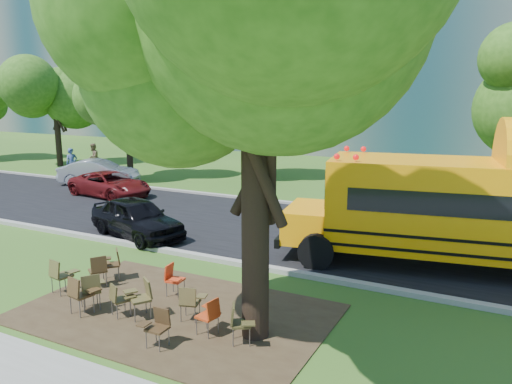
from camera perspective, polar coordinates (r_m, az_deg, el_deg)
The scene contains 28 objects.
ground at distance 12.92m, azimuth -11.56°, elevation -11.73°, with size 160.00×160.00×0.00m, color #2B5119.
dirt_patch at distance 11.99m, azimuth -9.24°, elevation -13.46°, with size 7.00×4.50×0.03m, color #382819.
asphalt_road at distance 18.57m, azimuth 2.01°, elevation -4.25°, with size 80.00×8.00×0.04m, color black.
kerb_near at distance 15.18m, azimuth -4.46°, elevation -7.69°, with size 80.00×0.25×0.14m, color gray.
kerb_far at distance 22.22m, azimuth 6.50°, elevation -1.55°, with size 80.00×0.25×0.14m, color gray.
building_main at distance 48.18m, azimuth 8.45°, elevation 18.42°, with size 38.00×16.00×22.00m, color slate.
building_left at distance 67.23m, azimuth -16.27°, elevation 15.22°, with size 26.00×14.00×20.00m, color slate.
bg_tree_0 at distance 29.59m, azimuth -14.53°, elevation 10.17°, with size 5.20×5.20×7.18m.
bg_tree_1 at distance 36.67m, azimuth -22.08°, elevation 11.16°, with size 6.00×6.00×8.40m.
bg_tree_2 at distance 28.17m, azimuth 0.60°, elevation 9.75°, with size 4.80×4.80×6.62m.
main_tree at distance 9.67m, azimuth -0.08°, elevation 15.60°, with size 7.20×7.20×9.35m.
chair_0 at distance 13.56m, azimuth -21.47°, elevation -8.63°, with size 0.67×0.54×0.92m.
chair_1 at distance 12.19m, azimuth -19.49°, elevation -10.72°, with size 0.68×0.54×0.92m.
chair_2 at distance 12.38m, azimuth -18.30°, elevation -10.34°, with size 0.61×0.77×0.91m.
chair_3 at distance 11.70m, azimuth -12.91°, elevation -11.33°, with size 0.77×0.61×0.91m.
chair_4 at distance 11.88m, azimuth -15.41°, elevation -11.51°, with size 0.65×0.51×0.79m.
chair_5 at distance 10.44m, azimuth -11.19°, elevation -14.55°, with size 0.52×0.48×0.80m.
chair_6 at distance 10.73m, azimuth -5.31°, elevation -13.57°, with size 0.48×0.59×0.82m.
chair_7 at distance 10.33m, azimuth -1.99°, elevation -14.46°, with size 0.69×0.57×0.84m.
chair_8 at distance 13.70m, azimuth -17.50°, elevation -8.26°, with size 0.59×0.75×0.88m.
chair_9 at distance 14.13m, azimuth -15.97°, elevation -7.61°, with size 0.74×0.58×0.86m.
chair_10 at distance 12.72m, azimuth -9.48°, elevation -9.56°, with size 0.54×0.55×0.83m.
chair_11 at distance 11.34m, azimuth -7.51°, elevation -12.13°, with size 0.57×0.61×0.84m.
black_car at distance 17.94m, azimuth -13.48°, elevation -2.87°, with size 1.65×4.10×1.40m, color black.
bg_car_silver at distance 28.51m, azimuth -17.52°, elevation 2.14°, with size 1.47×4.23×1.39m, color #9F9FA4.
bg_car_red at distance 25.19m, azimuth -16.34°, elevation 0.85°, with size 2.02×4.39×1.22m, color #510D0F.
pedestrian_a at distance 31.14m, azimuth -20.30°, elevation 3.08°, with size 0.66×0.43×1.80m, color #354C78.
pedestrian_b at distance 33.55m, azimuth -18.09°, elevation 3.77°, with size 0.87×0.68×1.79m, color brown.
Camera 1 is at (7.55, -9.20, 5.03)m, focal length 35.00 mm.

